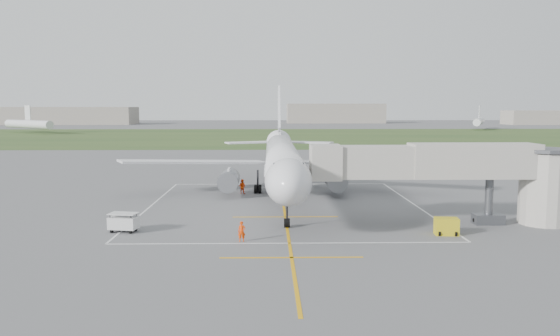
{
  "coord_description": "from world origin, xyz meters",
  "views": [
    {
      "loc": [
        -1.57,
        -60.89,
        10.46
      ],
      "look_at": [
        -0.38,
        -4.0,
        4.0
      ],
      "focal_mm": 35.0,
      "sensor_mm": 36.0,
      "label": 1
    }
  ],
  "objects_px": {
    "airliner": "(282,160)",
    "baggage_cart": "(124,222)",
    "ramp_worker_wing": "(242,186)",
    "jet_bridge": "(465,171)",
    "ramp_worker_nose": "(242,232)",
    "gpu_unit": "(446,226)"
  },
  "relations": [
    {
      "from": "baggage_cart",
      "to": "ramp_worker_nose",
      "type": "relative_size",
      "value": 1.58
    },
    {
      "from": "jet_bridge",
      "to": "baggage_cart",
      "type": "distance_m",
      "value": 29.79
    },
    {
      "from": "ramp_worker_nose",
      "to": "ramp_worker_wing",
      "type": "xyz_separation_m",
      "value": [
        -1.09,
        23.4,
        0.08
      ]
    },
    {
      "from": "baggage_cart",
      "to": "ramp_worker_wing",
      "type": "xyz_separation_m",
      "value": [
        8.94,
        19.88,
        0.06
      ]
    },
    {
      "from": "jet_bridge",
      "to": "ramp_worker_nose",
      "type": "xyz_separation_m",
      "value": [
        -19.4,
        -5.92,
        -3.95
      ]
    },
    {
      "from": "airliner",
      "to": "baggage_cart",
      "type": "distance_m",
      "value": 21.87
    },
    {
      "from": "airliner",
      "to": "ramp_worker_wing",
      "type": "xyz_separation_m",
      "value": [
        -4.77,
        3.22,
        -3.51
      ]
    },
    {
      "from": "gpu_unit",
      "to": "ramp_worker_wing",
      "type": "distance_m",
      "value": 27.83
    },
    {
      "from": "jet_bridge",
      "to": "ramp_worker_wing",
      "type": "relative_size",
      "value": 13.32
    },
    {
      "from": "airliner",
      "to": "ramp_worker_wing",
      "type": "relative_size",
      "value": 26.62
    },
    {
      "from": "jet_bridge",
      "to": "ramp_worker_nose",
      "type": "bearing_deg",
      "value": -163.01
    },
    {
      "from": "airliner",
      "to": "ramp_worker_nose",
      "type": "distance_m",
      "value": 20.82
    },
    {
      "from": "airliner",
      "to": "jet_bridge",
      "type": "bearing_deg",
      "value": -42.19
    },
    {
      "from": "gpu_unit",
      "to": "baggage_cart",
      "type": "height_order",
      "value": "baggage_cart"
    },
    {
      "from": "jet_bridge",
      "to": "ramp_worker_nose",
      "type": "distance_m",
      "value": 20.66
    },
    {
      "from": "ramp_worker_nose",
      "to": "ramp_worker_wing",
      "type": "bearing_deg",
      "value": 92.26
    },
    {
      "from": "jet_bridge",
      "to": "ramp_worker_nose",
      "type": "relative_size",
      "value": 14.67
    },
    {
      "from": "gpu_unit",
      "to": "ramp_worker_nose",
      "type": "relative_size",
      "value": 1.24
    },
    {
      "from": "jet_bridge",
      "to": "ramp_worker_wing",
      "type": "xyz_separation_m",
      "value": [
        -20.49,
        17.47,
        -3.87
      ]
    },
    {
      "from": "jet_bridge",
      "to": "gpu_unit",
      "type": "relative_size",
      "value": 11.83
    },
    {
      "from": "ramp_worker_wing",
      "to": "baggage_cart",
      "type": "bearing_deg",
      "value": 86.48
    },
    {
      "from": "airliner",
      "to": "jet_bridge",
      "type": "relative_size",
      "value": 2.0
    }
  ]
}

